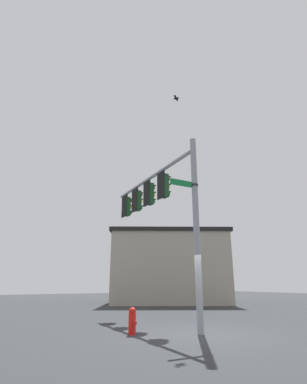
{
  "coord_description": "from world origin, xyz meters",
  "views": [
    {
      "loc": [
        8.17,
        -6.75,
        1.59
      ],
      "look_at": [
        -3.27,
        0.22,
        5.65
      ],
      "focal_mm": 28.11,
      "sensor_mm": 36.0,
      "label": 1
    }
  ],
  "objects": [
    {
      "name": "traffic_light_nearest_pole",
      "position": [
        -2.28,
        0.18,
        5.67
      ],
      "size": [
        0.54,
        0.49,
        1.31
      ],
      "color": "black"
    },
    {
      "name": "bird_flying",
      "position": [
        -2.05,
        0.77,
        10.18
      ],
      "size": [
        0.29,
        0.38,
        0.12
      ],
      "color": "black"
    },
    {
      "name": "signal_pole",
      "position": [
        0.0,
        0.0,
        3.44
      ],
      "size": [
        0.22,
        0.22,
        6.88
      ],
      "primitive_type": "cylinder",
      "color": "gray",
      "rests_on": "ground"
    },
    {
      "name": "street_name_sign",
      "position": [
        -0.02,
        -0.31,
        5.02
      ],
      "size": [
        0.26,
        1.17,
        0.22
      ],
      "color": "#147238"
    },
    {
      "name": "mast_arm",
      "position": [
        -3.66,
        0.25,
        6.45
      ],
      "size": [
        7.34,
        0.66,
        0.16
      ],
      "primitive_type": "cylinder",
      "rotation": [
        0.0,
        1.57,
        3.07
      ],
      "color": "gray"
    },
    {
      "name": "traffic_light_mid_inner",
      "position": [
        -3.69,
        0.27,
        5.67
      ],
      "size": [
        0.54,
        0.49,
        1.31
      ],
      "color": "black"
    },
    {
      "name": "traffic_light_mid_outer",
      "position": [
        -5.09,
        0.37,
        5.67
      ],
      "size": [
        0.54,
        0.49,
        1.31
      ],
      "color": "black"
    },
    {
      "name": "fire_hydrant",
      "position": [
        -1.12,
        -1.89,
        0.42
      ],
      "size": [
        0.35,
        0.24,
        0.82
      ],
      "color": "red",
      "rests_on": "ground"
    },
    {
      "name": "traffic_light_arm_end",
      "position": [
        -6.5,
        0.46,
        5.67
      ],
      "size": [
        0.54,
        0.49,
        1.31
      ],
      "color": "black"
    },
    {
      "name": "ground_plane",
      "position": [
        0.0,
        0.0,
        0.0
      ],
      "size": [
        80.0,
        80.0,
        0.0
      ],
      "primitive_type": "plane",
      "color": "#2D3033"
    },
    {
      "name": "tree_by_storefront",
      "position": [
        -15.13,
        5.99,
        4.4
      ],
      "size": [
        2.92,
        2.92,
        5.93
      ],
      "color": "#4C3823",
      "rests_on": "ground"
    },
    {
      "name": "storefront_building",
      "position": [
        -13.3,
        7.85,
        2.86
      ],
      "size": [
        10.72,
        11.46,
        5.69
      ],
      "color": "#A89E89",
      "rests_on": "ground"
    }
  ]
}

